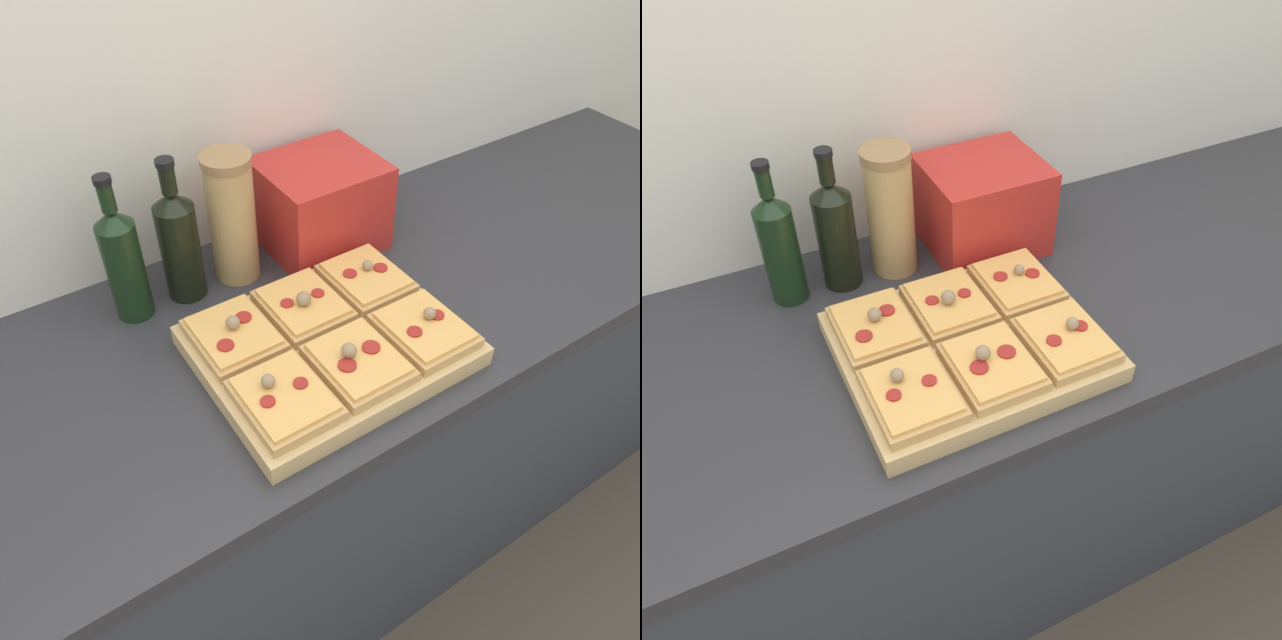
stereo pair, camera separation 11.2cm
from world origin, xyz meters
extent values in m
cube|color=silver|center=(0.00, 0.68, 1.25)|extent=(6.00, 0.06, 2.50)
cube|color=#333842|center=(0.00, 0.32, 0.44)|extent=(2.60, 0.64, 0.88)
cube|color=#2D2D33|center=(0.00, 0.32, 0.90)|extent=(2.63, 0.67, 0.04)
cube|color=tan|center=(0.06, 0.21, 0.94)|extent=(0.45, 0.37, 0.04)
cube|color=tan|center=(-0.09, 0.30, 0.97)|extent=(0.14, 0.16, 0.02)
cube|color=#E5A856|center=(-0.09, 0.30, 0.98)|extent=(0.12, 0.15, 0.01)
cylinder|color=maroon|center=(-0.12, 0.27, 0.99)|extent=(0.03, 0.03, 0.00)
cylinder|color=maroon|center=(-0.06, 0.31, 0.99)|extent=(0.03, 0.03, 0.00)
sphere|color=#937A5B|center=(-0.08, 0.30, 1.00)|extent=(0.03, 0.03, 0.03)
cube|color=tan|center=(0.06, 0.30, 0.97)|extent=(0.14, 0.16, 0.02)
cube|color=#E5A856|center=(0.06, 0.30, 0.98)|extent=(0.12, 0.15, 0.01)
cylinder|color=maroon|center=(0.03, 0.30, 0.99)|extent=(0.02, 0.02, 0.00)
cylinder|color=maroon|center=(0.09, 0.30, 0.99)|extent=(0.02, 0.02, 0.00)
sphere|color=#937A5B|center=(0.05, 0.29, 1.00)|extent=(0.03, 0.03, 0.03)
cube|color=tan|center=(0.20, 0.30, 0.97)|extent=(0.14, 0.16, 0.02)
cube|color=#E5A856|center=(0.20, 0.30, 0.98)|extent=(0.12, 0.15, 0.01)
cylinder|color=maroon|center=(0.17, 0.31, 0.99)|extent=(0.03, 0.03, 0.00)
cylinder|color=maroon|center=(0.23, 0.29, 0.99)|extent=(0.03, 0.03, 0.00)
sphere|color=#937A5B|center=(0.21, 0.31, 1.00)|extent=(0.02, 0.02, 0.02)
cube|color=tan|center=(-0.09, 0.13, 0.97)|extent=(0.14, 0.16, 0.02)
cube|color=#E5A856|center=(-0.09, 0.13, 0.98)|extent=(0.12, 0.15, 0.01)
cylinder|color=maroon|center=(-0.12, 0.12, 0.99)|extent=(0.02, 0.02, 0.00)
cylinder|color=maroon|center=(-0.05, 0.13, 0.99)|extent=(0.02, 0.02, 0.00)
sphere|color=#937A5B|center=(-0.10, 0.15, 1.00)|extent=(0.02, 0.02, 0.02)
cube|color=tan|center=(0.06, 0.13, 0.97)|extent=(0.14, 0.16, 0.02)
cube|color=#E5A856|center=(0.06, 0.13, 0.98)|extent=(0.12, 0.15, 0.01)
cylinder|color=maroon|center=(0.03, 0.12, 0.99)|extent=(0.03, 0.03, 0.00)
cylinder|color=maroon|center=(0.09, 0.13, 0.99)|extent=(0.03, 0.03, 0.00)
sphere|color=#937A5B|center=(0.05, 0.14, 1.00)|extent=(0.03, 0.03, 0.03)
cube|color=tan|center=(0.20, 0.13, 0.97)|extent=(0.14, 0.16, 0.02)
cube|color=#E5A856|center=(0.20, 0.13, 0.98)|extent=(0.12, 0.15, 0.01)
cylinder|color=maroon|center=(0.17, 0.12, 0.99)|extent=(0.03, 0.03, 0.00)
cylinder|color=maroon|center=(0.24, 0.13, 0.99)|extent=(0.03, 0.03, 0.00)
sphere|color=#937A5B|center=(0.22, 0.13, 1.00)|extent=(0.02, 0.02, 0.02)
cylinder|color=black|center=(-0.19, 0.52, 1.02)|extent=(0.07, 0.07, 0.20)
cone|color=black|center=(-0.19, 0.52, 1.14)|extent=(0.07, 0.07, 0.03)
cylinder|color=black|center=(-0.19, 0.52, 1.18)|extent=(0.03, 0.03, 0.05)
cylinder|color=black|center=(-0.19, 0.52, 1.21)|extent=(0.03, 0.03, 0.01)
cylinder|color=black|center=(-0.08, 0.52, 1.02)|extent=(0.08, 0.08, 0.20)
cone|color=black|center=(-0.08, 0.52, 1.14)|extent=(0.08, 0.08, 0.03)
cylinder|color=black|center=(-0.08, 0.52, 1.18)|extent=(0.03, 0.03, 0.05)
cylinder|color=black|center=(-0.08, 0.52, 1.21)|extent=(0.03, 0.03, 0.01)
cylinder|color=tan|center=(0.03, 0.52, 1.05)|extent=(0.09, 0.09, 0.25)
cylinder|color=#937047|center=(0.03, 0.52, 1.18)|extent=(0.10, 0.10, 0.02)
cube|color=red|center=(0.24, 0.51, 1.02)|extent=(0.24, 0.21, 0.19)
cube|color=black|center=(0.24, 0.41, 1.07)|extent=(0.19, 0.01, 0.05)
cube|color=black|center=(0.37, 0.51, 1.03)|extent=(0.02, 0.02, 0.02)
camera|label=1|loc=(-0.39, -0.44, 1.74)|focal=35.00mm
camera|label=2|loc=(-0.30, -0.50, 1.74)|focal=35.00mm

